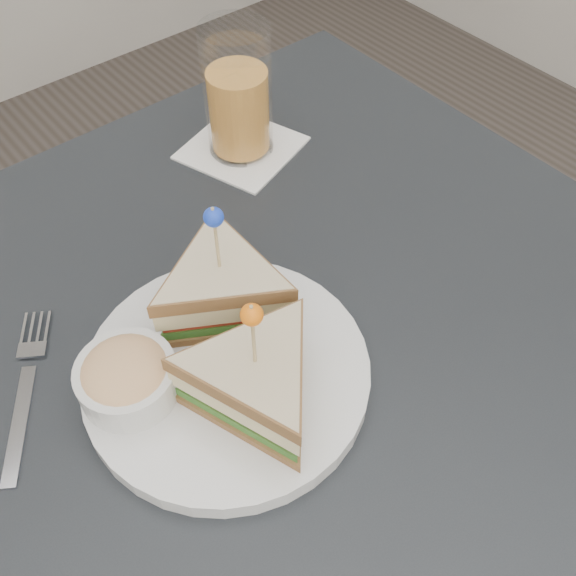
# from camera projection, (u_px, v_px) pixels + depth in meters

# --- Properties ---
(ground_plane) EXTENTS (3.50, 3.50, 0.00)m
(ground_plane) POSITION_uv_depth(u_px,v_px,m) (287.00, 568.00, 1.19)
(ground_plane) COLOR #3F3833
(table) EXTENTS (0.80, 0.80, 0.75)m
(table) POSITION_uv_depth(u_px,v_px,m) (287.00, 375.00, 0.67)
(table) COLOR black
(table) RESTS_ON ground
(plate_meal) EXTENTS (0.32, 0.32, 0.15)m
(plate_meal) POSITION_uv_depth(u_px,v_px,m) (225.00, 346.00, 0.55)
(plate_meal) COLOR white
(plate_meal) RESTS_ON table
(cutlery_fork) EXTENTS (0.11, 0.16, 0.01)m
(cutlery_fork) POSITION_uv_depth(u_px,v_px,m) (27.00, 383.00, 0.57)
(cutlery_fork) COLOR silver
(cutlery_fork) RESTS_ON table
(drink_set) EXTENTS (0.16, 0.16, 0.16)m
(drink_set) POSITION_uv_depth(u_px,v_px,m) (238.00, 100.00, 0.73)
(drink_set) COLOR white
(drink_set) RESTS_ON table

